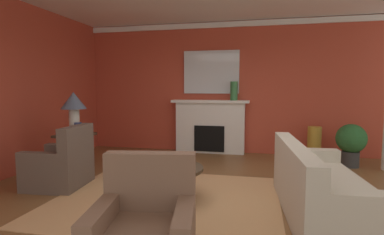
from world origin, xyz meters
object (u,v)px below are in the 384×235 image
Objects in this scene: side_table at (75,150)px; table_lamp at (74,105)px; vase_on_side_table at (78,129)px; armchair_near_window at (61,167)px; coffee_table at (167,175)px; vase_tall_corner at (314,144)px; sofa at (320,191)px; vase_mantel_right at (234,91)px; mantel_mirror at (211,72)px; potted_plant at (351,142)px; fireplace at (210,128)px.

side_table is 0.93× the size of table_lamp.
vase_on_side_table is at bearing -38.66° from table_lamp.
table_lamp reaches higher than side_table.
vase_on_side_table is at bearing 98.40° from armchair_near_window.
coffee_table is 1.40× the size of vase_tall_corner.
sofa is 2.28× the size of armchair_near_window.
vase_mantel_right is (2.64, 2.15, 1.05)m from side_table.
mantel_mirror is 0.72m from vase_mantel_right.
armchair_near_window reaches higher than potted_plant.
armchair_near_window is 0.82m from vase_on_side_table.
table_lamp is (-2.00, 0.93, 0.89)m from coffee_table.
fireplace is at bearing -90.00° from mantel_mirror.
coffee_table is 2.21m from side_table.
vase_on_side_table is (-3.79, 0.93, 0.51)m from sofa.
table_lamp is (-0.24, 0.76, 0.92)m from armchair_near_window.
sofa reaches higher than vase_tall_corner.
vase_mantel_right reaches higher than armchair_near_window.
mantel_mirror is 1.82× the size of vase_tall_corner.
side_table is 1.65× the size of vase_mantel_right.
vase_tall_corner is 2.05m from vase_mantel_right.
potted_plant reaches higher than coffee_table.
sofa is 2.88× the size of table_lamp.
vase_tall_corner is (4.11, 2.66, 0.05)m from armchair_near_window.
table_lamp reaches higher than vase_on_side_table.
vase_on_side_table reaches higher than potted_plant.
vase_on_side_table is (-1.85, 0.81, 0.48)m from coffee_table.
coffee_table is (-0.09, -3.13, -0.25)m from fireplace.
mantel_mirror reaches higher than coffee_table.
mantel_mirror reaches higher than potted_plant.
vase_mantel_right is at bearing 39.18° from table_lamp.
sofa is 3.64m from vase_mantel_right.
potted_plant is at bearing 18.74° from vase_on_side_table.
coffee_table is 1.33× the size of table_lamp.
coffee_table is 3.34m from vase_mantel_right.
vase_tall_corner is at bearing 25.72° from vase_on_side_table.
coffee_table is 1.43× the size of side_table.
vase_on_side_table reaches higher than vase_tall_corner.
mantel_mirror is (0.00, 0.12, 1.30)m from fireplace.
potted_plant is (4.95, 1.51, -0.73)m from table_lamp.
side_table is 0.84× the size of potted_plant.
potted_plant is at bearing -15.91° from mantel_mirror.
potted_plant is (2.86, -0.69, -0.09)m from fireplace.
sofa is at bearing -111.64° from potted_plant.
vase_tall_corner reaches higher than side_table.
vase_mantel_right reaches higher than vase_tall_corner.
side_table is at bearing -132.00° from mantel_mirror.
armchair_near_window is at bearing -72.16° from side_table.
table_lamp is at bearing -156.37° from vase_tall_corner.
table_lamp is at bearing 107.84° from armchair_near_window.
potted_plant is at bearing 16.95° from table_lamp.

